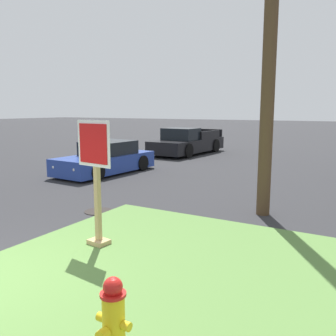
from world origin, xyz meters
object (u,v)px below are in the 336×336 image
(manhole_cover, at_px, (99,211))
(pickup_truck_black, at_px, (187,143))
(fire_hydrant, at_px, (113,322))
(stop_sign, at_px, (96,183))
(parked_sedan_blue, at_px, (106,159))

(manhole_cover, relative_size, pickup_truck_black, 0.13)
(fire_hydrant, bearing_deg, manhole_cover, 132.20)
(stop_sign, xyz_separation_m, manhole_cover, (-1.58, 1.85, -1.20))
(manhole_cover, xyz_separation_m, parked_sedan_blue, (-3.40, 4.42, 0.53))
(parked_sedan_blue, relative_size, pickup_truck_black, 0.79)
(stop_sign, distance_m, pickup_truck_black, 14.32)
(parked_sedan_blue, distance_m, pickup_truck_black, 7.11)
(stop_sign, relative_size, parked_sedan_blue, 0.52)
(manhole_cover, bearing_deg, fire_hydrant, -47.80)
(stop_sign, height_order, manhole_cover, stop_sign)
(stop_sign, distance_m, parked_sedan_blue, 8.04)
(fire_hydrant, relative_size, pickup_truck_black, 0.16)
(fire_hydrant, height_order, manhole_cover, fire_hydrant)
(pickup_truck_black, bearing_deg, fire_hydrant, -65.23)
(fire_hydrant, xyz_separation_m, parked_sedan_blue, (-7.17, 8.57, 0.06))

